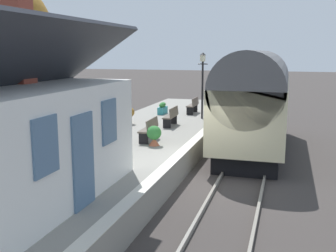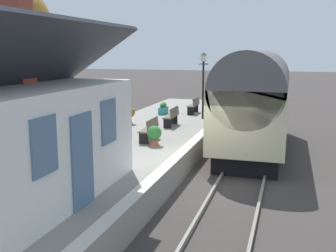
% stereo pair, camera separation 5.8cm
% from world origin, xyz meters
% --- Properties ---
extents(ground_plane, '(160.00, 160.00, 0.00)m').
position_xyz_m(ground_plane, '(0.00, 0.00, 0.00)').
color(ground_plane, '#383330').
extents(platform, '(32.00, 5.22, 0.86)m').
position_xyz_m(platform, '(0.00, 3.61, 0.43)').
color(platform, gray).
rests_on(platform, ground).
extents(platform_edge_coping, '(32.00, 0.36, 0.02)m').
position_xyz_m(platform_edge_coping, '(0.00, 1.18, 0.87)').
color(platform_edge_coping, beige).
rests_on(platform_edge_coping, platform).
extents(rail_near, '(52.00, 0.08, 0.14)m').
position_xyz_m(rail_near, '(0.00, -1.62, 0.07)').
color(rail_near, gray).
rests_on(rail_near, ground).
extents(rail_far, '(52.00, 0.08, 0.14)m').
position_xyz_m(rail_far, '(0.00, -0.18, 0.07)').
color(rail_far, gray).
rests_on(rail_far, ground).
extents(train, '(9.00, 2.73, 4.32)m').
position_xyz_m(train, '(5.06, -0.90, 2.22)').
color(train, black).
rests_on(train, ground).
extents(bench_mid_platform, '(1.41, 0.46, 0.88)m').
position_xyz_m(bench_mid_platform, '(5.24, 2.89, 1.34)').
color(bench_mid_platform, brown).
rests_on(bench_mid_platform, platform).
extents(bench_platform_end, '(1.40, 0.43, 0.88)m').
position_xyz_m(bench_platform_end, '(9.36, 2.80, 1.34)').
color(bench_platform_end, brown).
rests_on(bench_platform_end, platform).
extents(bench_near_building, '(1.41, 0.48, 0.88)m').
position_xyz_m(bench_near_building, '(1.91, 2.82, 1.34)').
color(bench_near_building, brown).
rests_on(bench_near_building, platform).
extents(planter_under_sign, '(0.54, 0.54, 0.77)m').
position_xyz_m(planter_under_sign, '(1.24, 2.41, 1.25)').
color(planter_under_sign, '#9E5138').
rests_on(planter_under_sign, platform).
extents(planter_by_door, '(0.63, 0.63, 0.91)m').
position_xyz_m(planter_by_door, '(5.20, 5.04, 1.33)').
color(planter_by_door, gray).
rests_on(planter_by_door, platform).
extents(planter_edge_near, '(0.93, 0.32, 0.65)m').
position_xyz_m(planter_edge_near, '(8.72, 4.39, 1.17)').
color(planter_edge_near, teal).
rests_on(planter_edge_near, platform).
extents(lamp_post_platform, '(0.32, 0.50, 3.37)m').
position_xyz_m(lamp_post_platform, '(7.73, 1.96, 3.24)').
color(lamp_post_platform, black).
rests_on(lamp_post_platform, platform).
extents(station_sign_board, '(0.96, 0.06, 1.57)m').
position_xyz_m(station_sign_board, '(9.43, 1.98, 2.05)').
color(station_sign_board, black).
rests_on(station_sign_board, platform).
extents(tree_mid_background, '(3.90, 4.21, 7.63)m').
position_xyz_m(tree_mid_background, '(4.75, 11.00, 5.14)').
color(tree_mid_background, '#4C3828').
rests_on(tree_mid_background, ground).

